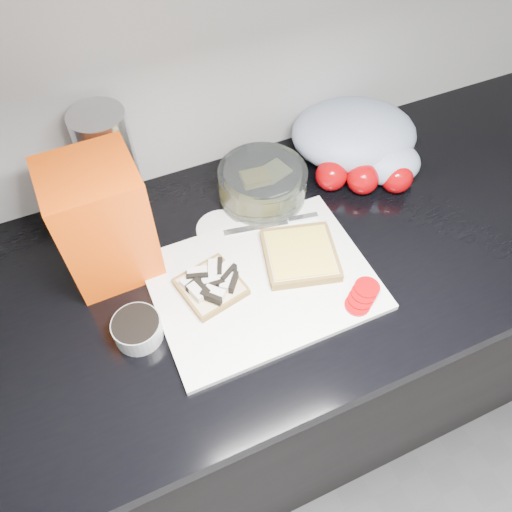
{
  "coord_description": "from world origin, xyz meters",
  "views": [
    {
      "loc": [
        -0.27,
        0.67,
        1.67
      ],
      "look_at": [
        -0.05,
        1.17,
        0.95
      ],
      "focal_mm": 35.0,
      "sensor_mm": 36.0,
      "label": 1
    }
  ],
  "objects_px": {
    "steel_canister": "(111,167)",
    "glass_bowl": "(262,185)",
    "bread_bag": "(103,222)",
    "cutting_board": "(263,282)"
  },
  "relations": [
    {
      "from": "steel_canister",
      "to": "glass_bowl",
      "type": "bearing_deg",
      "value": -16.61
    },
    {
      "from": "bread_bag",
      "to": "steel_canister",
      "type": "xyz_separation_m",
      "value": [
        0.05,
        0.13,
        0.0
      ]
    },
    {
      "from": "glass_bowl",
      "to": "bread_bag",
      "type": "bearing_deg",
      "value": -171.99
    },
    {
      "from": "cutting_board",
      "to": "bread_bag",
      "type": "xyz_separation_m",
      "value": [
        -0.24,
        0.16,
        0.11
      ]
    },
    {
      "from": "cutting_board",
      "to": "glass_bowl",
      "type": "height_order",
      "value": "glass_bowl"
    },
    {
      "from": "glass_bowl",
      "to": "bread_bag",
      "type": "height_order",
      "value": "bread_bag"
    },
    {
      "from": "cutting_board",
      "to": "bread_bag",
      "type": "bearing_deg",
      "value": 146.36
    },
    {
      "from": "bread_bag",
      "to": "steel_canister",
      "type": "relative_size",
      "value": 0.99
    },
    {
      "from": "cutting_board",
      "to": "bread_bag",
      "type": "height_order",
      "value": "bread_bag"
    },
    {
      "from": "glass_bowl",
      "to": "bread_bag",
      "type": "xyz_separation_m",
      "value": [
        -0.33,
        -0.05,
        0.08
      ]
    }
  ]
}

